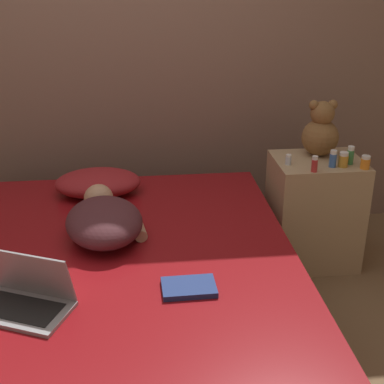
% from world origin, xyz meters
% --- Properties ---
extents(ground_plane, '(12.00, 12.00, 0.00)m').
position_xyz_m(ground_plane, '(0.00, 0.00, 0.00)').
color(ground_plane, brown).
extents(wall_back, '(8.00, 0.06, 2.60)m').
position_xyz_m(wall_back, '(0.00, 1.22, 1.30)').
color(wall_back, '#846656').
rests_on(wall_back, ground_plane).
extents(bed, '(1.75, 1.88, 0.48)m').
position_xyz_m(bed, '(0.00, 0.00, 0.24)').
color(bed, '#4C331E').
rests_on(bed, ground_plane).
extents(nightstand, '(0.50, 0.41, 0.65)m').
position_xyz_m(nightstand, '(1.18, 0.62, 0.33)').
color(nightstand, tan).
rests_on(nightstand, ground_plane).
extents(pillow, '(0.48, 0.34, 0.14)m').
position_xyz_m(pillow, '(-0.07, 0.68, 0.54)').
color(pillow, maroon).
rests_on(pillow, bed).
extents(person_lying, '(0.42, 0.63, 0.18)m').
position_xyz_m(person_lying, '(-0.02, 0.17, 0.56)').
color(person_lying, '#4C2328').
rests_on(person_lying, bed).
extents(laptop, '(0.42, 0.34, 0.22)m').
position_xyz_m(laptop, '(-0.29, -0.39, 0.53)').
color(laptop, '#9E9EA3').
rests_on(laptop, bed).
extents(teddy_bear, '(0.21, 0.21, 0.33)m').
position_xyz_m(teddy_bear, '(1.21, 0.70, 0.80)').
color(teddy_bear, brown).
rests_on(teddy_bear, nightstand).
extents(bottle_red, '(0.03, 0.03, 0.09)m').
position_xyz_m(bottle_red, '(1.10, 0.44, 0.70)').
color(bottle_red, '#B72D2D').
rests_on(bottle_red, nightstand).
extents(bottle_green, '(0.04, 0.04, 0.10)m').
position_xyz_m(bottle_green, '(1.33, 0.53, 0.70)').
color(bottle_green, '#3D8E4C').
rests_on(bottle_green, nightstand).
extents(bottle_clear, '(0.03, 0.03, 0.06)m').
position_xyz_m(bottle_clear, '(0.99, 0.56, 0.68)').
color(bottle_clear, silver).
rests_on(bottle_clear, nightstand).
extents(bottle_orange, '(0.05, 0.05, 0.07)m').
position_xyz_m(bottle_orange, '(1.39, 0.46, 0.69)').
color(bottle_orange, orange).
rests_on(bottle_orange, nightstand).
extents(bottle_amber, '(0.05, 0.05, 0.08)m').
position_xyz_m(bottle_amber, '(1.28, 0.50, 0.69)').
color(bottle_amber, gold).
rests_on(bottle_amber, nightstand).
extents(bottle_blue, '(0.04, 0.04, 0.10)m').
position_xyz_m(bottle_blue, '(1.22, 0.50, 0.70)').
color(bottle_blue, '#3866B2').
rests_on(bottle_blue, nightstand).
extents(book, '(0.22, 0.15, 0.02)m').
position_xyz_m(book, '(0.34, -0.34, 0.49)').
color(book, navy).
rests_on(book, bed).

